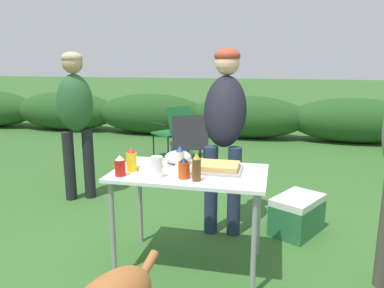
{
  "coord_description": "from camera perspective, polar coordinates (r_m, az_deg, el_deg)",
  "views": [
    {
      "loc": [
        0.6,
        -2.51,
        1.52
      ],
      "look_at": [
        -0.03,
        0.23,
        0.89
      ],
      "focal_mm": 35.0,
      "sensor_mm": 36.0,
      "label": 1
    }
  ],
  "objects": [
    {
      "name": "ground_plane",
      "position": [
        2.99,
        -0.37,
        -17.89
      ],
      "size": [
        60.0,
        60.0,
        0.0
      ],
      "primitive_type": "plane",
      "color": "#336028"
    },
    {
      "name": "shrub_hedge",
      "position": [
        7.55,
        8.29,
        4.1
      ],
      "size": [
        14.4,
        0.9,
        0.84
      ],
      "color": "#234C1E",
      "rests_on": "ground"
    },
    {
      "name": "folding_table",
      "position": [
        2.72,
        -0.39,
        -5.75
      ],
      "size": [
        1.1,
        0.64,
        0.74
      ],
      "color": "white",
      "rests_on": "ground"
    },
    {
      "name": "food_tray",
      "position": [
        2.71,
        3.76,
        -3.58
      ],
      "size": [
        0.36,
        0.27,
        0.06
      ],
      "color": "#9E9EA3",
      "rests_on": "folding_table"
    },
    {
      "name": "plate_stack",
      "position": [
        2.81,
        -6.61,
        -3.34
      ],
      "size": [
        0.22,
        0.22,
        0.02
      ],
      "primitive_type": "cylinder",
      "color": "white",
      "rests_on": "folding_table"
    },
    {
      "name": "mixing_bowl",
      "position": [
        2.89,
        -2.12,
        -2.02
      ],
      "size": [
        0.21,
        0.21,
        0.1
      ],
      "primitive_type": "ellipsoid",
      "color": "silver",
      "rests_on": "folding_table"
    },
    {
      "name": "paper_cup_stack",
      "position": [
        2.56,
        -5.39,
        -3.49
      ],
      "size": [
        0.08,
        0.08,
        0.15
      ],
      "primitive_type": "cylinder",
      "color": "white",
      "rests_on": "folding_table"
    },
    {
      "name": "hot_sauce_bottle",
      "position": [
        2.53,
        -1.18,
        -3.75
      ],
      "size": [
        0.08,
        0.08,
        0.14
      ],
      "color": "#CC4214",
      "rests_on": "folding_table"
    },
    {
      "name": "ketchup_bottle",
      "position": [
        2.62,
        -10.9,
        -3.33
      ],
      "size": [
        0.07,
        0.07,
        0.15
      ],
      "color": "red",
      "rests_on": "folding_table"
    },
    {
      "name": "beer_bottle",
      "position": [
        2.47,
        0.7,
        -3.62
      ],
      "size": [
        0.06,
        0.06,
        0.19
      ],
      "color": "brown",
      "rests_on": "folding_table"
    },
    {
      "name": "mayo_bottle",
      "position": [
        2.68,
        -1.86,
        -2.35
      ],
      "size": [
        0.07,
        0.07,
        0.19
      ],
      "color": "silver",
      "rests_on": "folding_table"
    },
    {
      "name": "mustard_bottle",
      "position": [
        2.71,
        -9.21,
        -2.42
      ],
      "size": [
        0.07,
        0.07,
        0.17
      ],
      "color": "yellow",
      "rests_on": "folding_table"
    },
    {
      "name": "standing_person_in_olive_jacket",
      "position": [
        3.29,
        5.04,
        3.73
      ],
      "size": [
        0.4,
        0.51,
        1.62
      ],
      "rotation": [
        0.0,
        0.0,
        0.05
      ],
      "color": "#232D4C",
      "rests_on": "ground"
    },
    {
      "name": "standing_person_in_red_jacket",
      "position": [
        4.22,
        -17.32,
        4.84
      ],
      "size": [
        0.46,
        0.42,
        1.61
      ],
      "rotation": [
        0.0,
        0.0,
        0.53
      ],
      "color": "black",
      "rests_on": "ground"
    },
    {
      "name": "camp_chair_green_behind_table",
      "position": [
        5.88,
        -2.64,
        2.29
      ],
      "size": [
        0.75,
        0.72,
        0.83
      ],
      "rotation": [
        0.0,
        0.0,
        0.92
      ],
      "color": "#19602D",
      "rests_on": "ground"
    },
    {
      "name": "camp_chair_near_hedge",
      "position": [
        4.98,
        -0.51,
        0.43
      ],
      "size": [
        0.64,
        0.71,
        0.83
      ],
      "rotation": [
        0.0,
        0.0,
        0.35
      ],
      "color": "#232328",
      "rests_on": "ground"
    },
    {
      "name": "cooler_box",
      "position": [
        3.54,
        15.72,
        -10.32
      ],
      "size": [
        0.52,
        0.58,
        0.34
      ],
      "rotation": [
        0.0,
        0.0,
        4.2
      ],
      "color": "#286B3D",
      "rests_on": "ground"
    }
  ]
}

